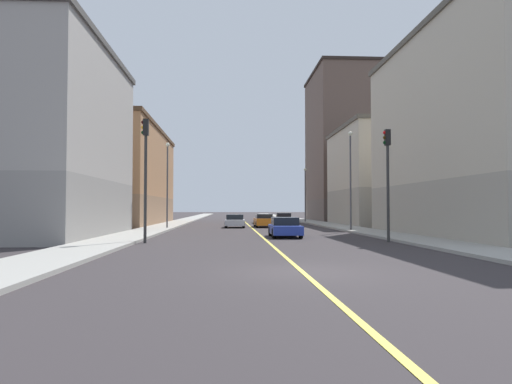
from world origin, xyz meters
TOP-DOWN VIEW (x-y plane):
  - ground_plane at (0.00, 0.00)m, footprint 400.00×400.00m
  - sidewalk_left at (8.63, 49.00)m, footprint 3.00×168.00m
  - sidewalk_right at (-8.63, 49.00)m, footprint 3.00×168.00m
  - lane_center_stripe at (0.00, 49.00)m, footprint 0.16×154.00m
  - building_left_near at (15.01, 15.61)m, footprint 10.07×19.78m
  - building_left_mid at (15.01, 36.26)m, footprint 10.07×14.39m
  - building_left_far at (15.01, 52.73)m, footprint 10.07×14.80m
  - building_right_corner at (-15.01, 16.89)m, footprint 10.07×15.74m
  - building_right_midblock at (-15.01, 40.19)m, footprint 10.07×24.88m
  - traffic_light_left_near at (6.71, 11.57)m, footprint 0.40×0.32m
  - traffic_light_right_near at (-6.75, 11.57)m, footprint 0.40×0.32m
  - street_lamp_left_near at (7.73, 23.26)m, footprint 0.36×0.36m
  - street_lamp_right_near at (-7.73, 28.01)m, footprint 0.36×0.36m
  - street_lamp_left_far at (7.73, 45.75)m, footprint 0.36×0.36m
  - car_silver at (-1.61, 31.31)m, footprint 1.97×3.94m
  - car_red at (4.22, 40.11)m, footprint 2.04×4.61m
  - car_blue at (1.48, 16.29)m, footprint 1.95×4.28m
  - car_orange at (1.28, 32.07)m, footprint 1.86×4.58m

SIDE VIEW (x-z plane):
  - ground_plane at x=0.00m, z-range 0.00..0.00m
  - lane_center_stripe at x=0.00m, z-range 0.00..0.01m
  - sidewalk_left at x=8.63m, z-range 0.00..0.15m
  - sidewalk_right at x=-8.63m, z-range 0.00..0.15m
  - car_silver at x=-1.61m, z-range -0.02..1.25m
  - car_blue at x=1.48m, z-range -0.02..1.28m
  - car_red at x=4.22m, z-range -0.02..1.30m
  - car_orange at x=1.28m, z-range 0.00..1.30m
  - traffic_light_left_near at x=6.71m, z-range 0.91..7.24m
  - traffic_light_right_near at x=-6.75m, z-range 0.94..7.71m
  - street_lamp_left_far at x=7.73m, z-range 0.90..7.88m
  - street_lamp_right_near at x=-7.73m, z-range 0.92..8.56m
  - street_lamp_left_near at x=7.73m, z-range 0.93..8.95m
  - building_left_mid at x=15.01m, z-range 0.01..10.89m
  - building_right_midblock at x=-15.01m, z-range 0.01..11.07m
  - building_right_corner at x=-15.01m, z-range 0.01..12.53m
  - building_left_near at x=15.01m, z-range 0.01..13.77m
  - building_left_far at x=15.01m, z-range 0.01..21.90m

